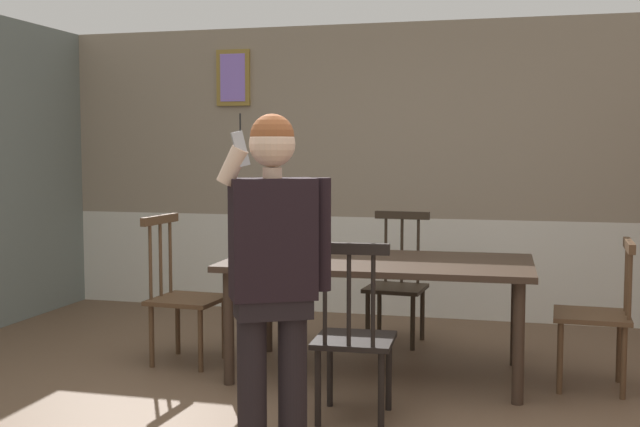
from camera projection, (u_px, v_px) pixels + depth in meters
ground_plane at (304, 426)px, 4.32m from camera, size 6.97×6.97×0.00m
room_back_partition at (394, 176)px, 7.16m from camera, size 6.34×0.17×2.61m
dining_table at (379, 271)px, 5.26m from camera, size 2.02×1.12×0.77m
chair_near_window at (598, 314)px, 4.97m from camera, size 0.47×0.47×0.94m
chair_by_doorway at (353, 336)px, 4.38m from camera, size 0.45×0.45×1.01m
chair_at_table_head at (183, 294)px, 5.59m from camera, size 0.50×0.50×1.04m
chair_opposite_corner at (397, 282)px, 6.18m from camera, size 0.47×0.47×1.01m
person_figure at (273, 266)px, 3.74m from camera, size 0.49×0.38×1.66m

